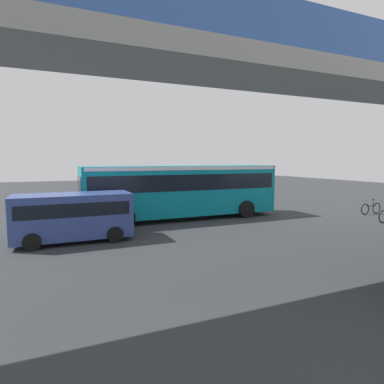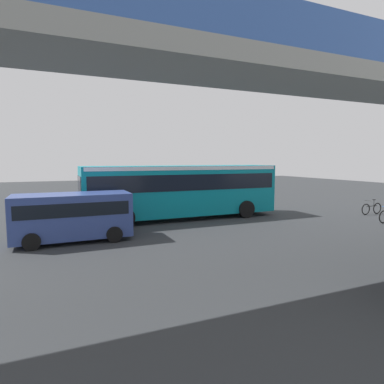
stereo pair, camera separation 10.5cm
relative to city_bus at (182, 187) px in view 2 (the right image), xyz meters
The scene contains 11 objects.
ground 1.95m from the city_bus, ahead, with size 80.00×80.00×0.00m, color #2D3033.
city_bus is the anchor object (origin of this frame).
parked_van 7.04m from the city_bus, 26.46° to the left, with size 4.80×2.17×2.05m.
bicycle_black 12.34m from the city_bus, 163.68° to the left, with size 1.77×0.44×0.96m.
traffic_sign 4.89m from the city_bus, 43.25° to the right, with size 0.08×0.60×2.80m.
lane_dash_leftmost 8.45m from the city_bus, 155.55° to the right, with size 2.00×0.20×0.01m, color silver.
lane_dash_left 5.23m from the city_bus, 135.73° to the right, with size 2.00×0.20×0.01m, color silver.
lane_dash_centre 3.92m from the city_bus, 81.60° to the right, with size 2.00×0.20×0.01m, color silver.
lane_dash_right 5.95m from the city_bus, 37.12° to the right, with size 2.00×0.20×0.01m, color silver.
lane_dash_rightmost 9.35m from the city_bus, 21.84° to the right, with size 2.00×0.20×0.01m, color silver.
pedestrian_overpass 10.70m from the city_bus, 87.15° to the left, with size 25.94×2.60×7.26m.
Camera 2 is at (6.40, 17.72, 3.49)m, focal length 30.05 mm.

